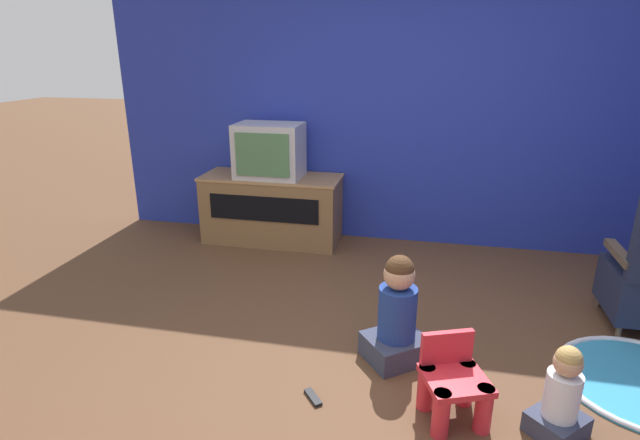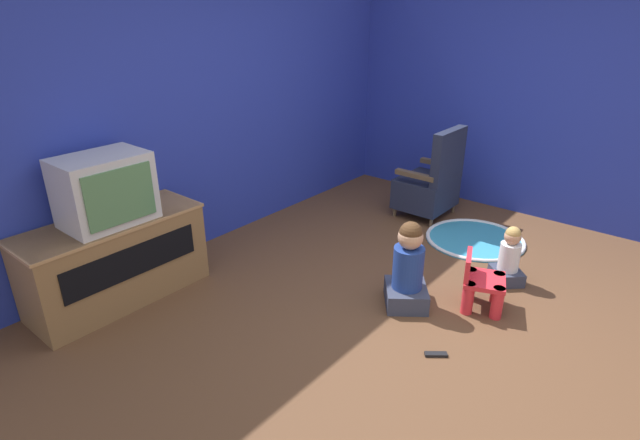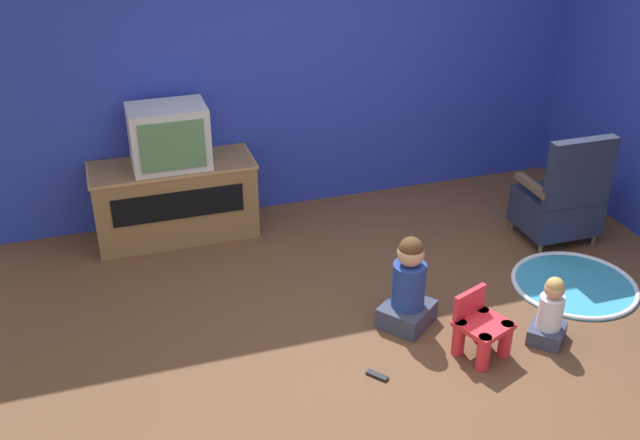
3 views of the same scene
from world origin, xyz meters
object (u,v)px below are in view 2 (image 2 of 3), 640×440
(child_watching_left, at_px, (509,258))
(child_watching_center, at_px, (408,270))
(remote_control, at_px, (436,354))
(television, at_px, (105,190))
(yellow_kid_chair, at_px, (481,286))
(black_armchair, at_px, (431,184))
(tv_cabinet, at_px, (116,259))

(child_watching_left, bearing_deg, child_watching_center, 106.11)
(remote_control, bearing_deg, television, -15.96)
(yellow_kid_chair, xyz_separation_m, remote_control, (-0.74, -0.02, -0.18))
(child_watching_left, xyz_separation_m, child_watching_center, (-0.84, 0.48, 0.08))
(yellow_kid_chair, bearing_deg, black_armchair, 19.05)
(black_armchair, xyz_separation_m, child_watching_left, (-0.86, -1.20, -0.15))
(tv_cabinet, bearing_deg, child_watching_left, -45.90)
(tv_cabinet, bearing_deg, television, -90.00)
(television, bearing_deg, remote_control, -67.17)
(yellow_kid_chair, height_order, child_watching_left, child_watching_left)
(yellow_kid_chair, relative_size, child_watching_center, 0.63)
(tv_cabinet, bearing_deg, child_watching_center, -52.85)
(black_armchair, relative_size, child_watching_center, 1.41)
(yellow_kid_chair, bearing_deg, remote_control, 160.27)
(yellow_kid_chair, xyz_separation_m, child_watching_left, (0.52, -0.02, 0.03))
(black_armchair, bearing_deg, yellow_kid_chair, 40.97)
(tv_cabinet, relative_size, child_watching_left, 2.69)
(television, relative_size, child_watching_center, 0.89)
(black_armchair, relative_size, child_watching_left, 1.95)
(television, relative_size, remote_control, 4.31)
(tv_cabinet, xyz_separation_m, child_watching_center, (1.36, -1.80, -0.04))
(tv_cabinet, bearing_deg, remote_control, -67.43)
(yellow_kid_chair, relative_size, child_watching_left, 0.87)
(black_armchair, xyz_separation_m, child_watching_center, (-1.70, -0.72, -0.07))
(black_armchair, relative_size, yellow_kid_chair, 2.24)
(black_armchair, height_order, remote_control, black_armchair)
(tv_cabinet, xyz_separation_m, black_armchair, (3.07, -1.08, 0.02))
(tv_cabinet, height_order, black_armchair, black_armchair)
(black_armchair, height_order, child_watching_center, black_armchair)
(yellow_kid_chair, relative_size, remote_control, 3.05)
(tv_cabinet, xyz_separation_m, television, (-0.00, -0.03, 0.58))
(television, height_order, child_watching_left, television)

